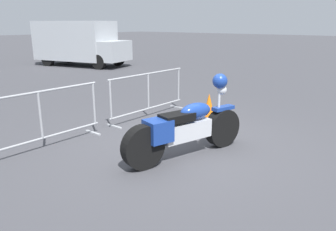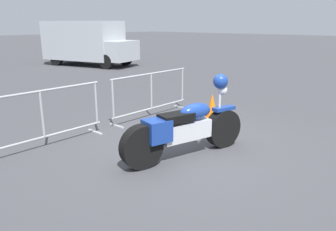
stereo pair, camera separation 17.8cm
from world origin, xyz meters
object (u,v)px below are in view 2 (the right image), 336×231
at_px(crowd_barrier_near, 42,118).
at_px(delivery_van, 87,42).
at_px(motorcycle, 186,127).
at_px(traffic_cone, 212,106).
at_px(crowd_barrier_far, 151,94).

relative_size(crowd_barrier_near, delivery_van, 0.46).
bearing_deg(crowd_barrier_near, motorcycle, -57.52).
height_order(delivery_van, traffic_cone, delivery_van).
xyz_separation_m(delivery_van, traffic_cone, (-4.02, -10.83, -0.95)).
relative_size(motorcycle, crowd_barrier_near, 0.97).
distance_m(crowd_barrier_far, delivery_van, 10.86).
bearing_deg(crowd_barrier_far, crowd_barrier_near, 180.00).
bearing_deg(traffic_cone, crowd_barrier_near, 162.41).
distance_m(crowd_barrier_near, delivery_van, 12.38).
xyz_separation_m(motorcycle, crowd_barrier_near, (-1.39, 2.19, 0.04)).
height_order(motorcycle, crowd_barrier_near, motorcycle).
height_order(crowd_barrier_far, delivery_van, delivery_van).
xyz_separation_m(motorcycle, traffic_cone, (2.28, 1.02, -0.23)).
distance_m(motorcycle, delivery_van, 13.45).
bearing_deg(motorcycle, traffic_cone, 38.77).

